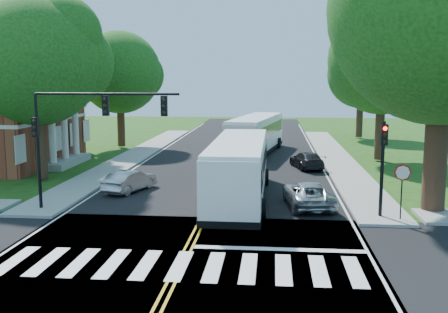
# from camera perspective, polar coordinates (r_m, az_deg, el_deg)

# --- Properties ---
(ground) EXTENTS (140.00, 140.00, 0.00)m
(ground) POSITION_cam_1_polar(r_m,az_deg,el_deg) (19.19, -4.57, -11.27)
(ground) COLOR #1D3F0F
(ground) RESTS_ON ground
(road) EXTENTS (14.00, 96.00, 0.01)m
(road) POSITION_cam_1_polar(r_m,az_deg,el_deg) (36.50, 0.29, -1.70)
(road) COLOR black
(road) RESTS_ON ground
(cross_road) EXTENTS (60.00, 12.00, 0.01)m
(cross_road) POSITION_cam_1_polar(r_m,az_deg,el_deg) (19.19, -4.57, -11.25)
(cross_road) COLOR black
(cross_road) RESTS_ON ground
(center_line) EXTENTS (0.36, 70.00, 0.01)m
(center_line) POSITION_cam_1_polar(r_m,az_deg,el_deg) (40.42, 0.79, -0.69)
(center_line) COLOR gold
(center_line) RESTS_ON road
(edge_line_w) EXTENTS (0.12, 70.00, 0.01)m
(edge_line_w) POSITION_cam_1_polar(r_m,az_deg,el_deg) (41.52, -8.60, -0.54)
(edge_line_w) COLOR silver
(edge_line_w) RESTS_ON road
(edge_line_e) EXTENTS (0.12, 70.00, 0.01)m
(edge_line_e) POSITION_cam_1_polar(r_m,az_deg,el_deg) (40.46, 10.44, -0.82)
(edge_line_e) COLOR silver
(edge_line_e) RESTS_ON road
(crosswalk) EXTENTS (12.60, 3.00, 0.01)m
(crosswalk) POSITION_cam_1_polar(r_m,az_deg,el_deg) (18.72, -4.84, -11.74)
(crosswalk) COLOR silver
(crosswalk) RESTS_ON road
(stop_bar) EXTENTS (6.60, 0.40, 0.01)m
(stop_bar) POSITION_cam_1_polar(r_m,az_deg,el_deg) (20.43, 6.09, -10.00)
(stop_bar) COLOR silver
(stop_bar) RESTS_ON road
(sidewalk_nw) EXTENTS (2.60, 40.00, 0.15)m
(sidewalk_nw) POSITION_cam_1_polar(r_m,az_deg,el_deg) (44.75, -9.55, 0.17)
(sidewalk_nw) COLOR gray
(sidewalk_nw) RESTS_ON ground
(sidewalk_ne) EXTENTS (2.60, 40.00, 0.15)m
(sidewalk_ne) POSITION_cam_1_polar(r_m,az_deg,el_deg) (43.56, 12.06, -0.13)
(sidewalk_ne) COLOR gray
(sidewalk_ne) RESTS_ON ground
(tree_ne_big) EXTENTS (10.80, 10.80, 14.91)m
(tree_ne_big) POSITION_cam_1_polar(r_m,az_deg,el_deg) (27.12, 22.86, 14.51)
(tree_ne_big) COLOR #312113
(tree_ne_big) RESTS_ON ground
(tree_west_near) EXTENTS (8.00, 8.00, 11.40)m
(tree_west_near) POSITION_cam_1_polar(r_m,az_deg,el_deg) (35.02, -19.71, 9.73)
(tree_west_near) COLOR #312113
(tree_west_near) RESTS_ON ground
(tree_west_far) EXTENTS (7.60, 7.60, 10.67)m
(tree_west_far) POSITION_cam_1_polar(r_m,az_deg,el_deg) (49.84, -11.30, 8.95)
(tree_west_far) COLOR #312113
(tree_west_far) RESTS_ON ground
(tree_east_mid) EXTENTS (8.40, 8.40, 11.93)m
(tree_east_mid) POSITION_cam_1_polar(r_m,az_deg,el_deg) (42.62, 16.89, 10.01)
(tree_east_mid) COLOR #312113
(tree_east_mid) RESTS_ON ground
(tree_east_far) EXTENTS (7.20, 7.20, 10.34)m
(tree_east_far) POSITION_cam_1_polar(r_m,az_deg,el_deg) (58.52, 14.71, 8.62)
(tree_east_far) COLOR #312113
(tree_east_far) RESTS_ON ground
(signal_nw) EXTENTS (7.15, 0.46, 5.66)m
(signal_nw) POSITION_cam_1_polar(r_m,az_deg,el_deg) (25.92, -15.07, 3.56)
(signal_nw) COLOR black
(signal_nw) RESTS_ON ground
(signal_ne) EXTENTS (0.30, 0.46, 4.40)m
(signal_ne) POSITION_cam_1_polar(r_m,az_deg,el_deg) (24.98, 16.91, 0.04)
(signal_ne) COLOR black
(signal_ne) RESTS_ON ground
(stop_sign) EXTENTS (0.76, 0.08, 2.53)m
(stop_sign) POSITION_cam_1_polar(r_m,az_deg,el_deg) (24.86, 18.84, -2.27)
(stop_sign) COLOR black
(stop_sign) RESTS_ON ground
(bus_lead) EXTENTS (3.10, 12.51, 3.23)m
(bus_lead) POSITION_cam_1_polar(r_m,az_deg,el_deg) (27.94, 1.64, -1.31)
(bus_lead) COLOR white
(bus_lead) RESTS_ON road
(bus_follow) EXTENTS (4.75, 12.65, 3.20)m
(bus_follow) POSITION_cam_1_polar(r_m,az_deg,el_deg) (45.28, 3.49, 2.44)
(bus_follow) COLOR white
(bus_follow) RESTS_ON road
(hatchback) EXTENTS (2.50, 4.09, 1.27)m
(hatchback) POSITION_cam_1_polar(r_m,az_deg,el_deg) (30.66, -10.20, -2.59)
(hatchback) COLOR #A8ABAF
(hatchback) RESTS_ON road
(suv) EXTENTS (2.69, 4.87, 1.29)m
(suv) POSITION_cam_1_polar(r_m,az_deg,el_deg) (26.97, 9.16, -4.08)
(suv) COLOR #B3B6BB
(suv) RESTS_ON road
(dark_sedan) EXTENTS (2.62, 4.44, 1.21)m
(dark_sedan) POSITION_cam_1_polar(r_m,az_deg,el_deg) (38.33, 9.00, -0.39)
(dark_sedan) COLOR black
(dark_sedan) RESTS_ON road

